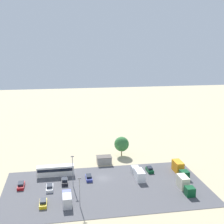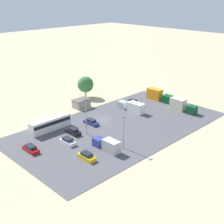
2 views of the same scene
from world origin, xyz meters
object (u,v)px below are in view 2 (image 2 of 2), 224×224
object	(u,v)px
parked_car_1	(133,102)
parked_car_3	(31,149)
parked_car_0	(87,156)
parked_truck_0	(132,107)
shed_building	(81,103)
parked_truck_3	(158,95)
parked_car_5	(73,132)
bus	(50,124)
parked_truck_2	(108,145)
parked_truck_1	(182,106)
parked_car_2	(68,141)
parked_car_4	(91,122)

from	to	relation	value
parked_car_1	parked_car_3	distance (m)	40.29
parked_car_0	parked_truck_0	bearing A→B (deg)	23.48
shed_building	parked_truck_3	size ratio (longest dim) A/B	0.55
parked_car_5	parked_truck_3	world-z (taller)	parked_truck_3
shed_building	bus	xyz separation A→B (m)	(16.56, 7.54, 0.52)
shed_building	parked_truck_2	bearing A→B (deg)	62.49
parked_car_1	parked_truck_1	xyz separation A→B (m)	(-6.12, 14.22, 0.96)
parked_car_5	parked_truck_1	size ratio (longest dim) A/B	0.49
bus	parked_car_3	size ratio (longest dim) A/B	2.47
parked_car_3	parked_car_2	bearing A→B (deg)	-19.59
parked_truck_0	parked_truck_3	bearing A→B (deg)	3.71
parked_car_4	parked_car_5	world-z (taller)	parked_car_5
shed_building	parked_car_3	distance (m)	29.98
parked_car_0	parked_truck_0	size ratio (longest dim) A/B	0.47
parked_car_3	bus	bearing A→B (deg)	34.04
bus	parked_truck_1	xyz separation A→B (m)	(-36.28, 16.15, -0.14)
parked_truck_2	bus	bearing A→B (deg)	99.35
parked_car_5	parked_truck_2	world-z (taller)	parked_truck_2
parked_car_1	parked_car_4	world-z (taller)	parked_car_1
parked_car_0	parked_truck_0	world-z (taller)	parked_truck_0
parked_car_2	parked_truck_2	bearing A→B (deg)	117.70
parked_car_4	shed_building	bearing A→B (deg)	-118.20
parked_car_4	parked_truck_3	world-z (taller)	parked_truck_3
parked_car_0	parked_truck_2	xyz separation A→B (m)	(-6.10, 0.18, 0.63)
parked_car_4	parked_truck_1	size ratio (longest dim) A/B	0.55
shed_building	parked_car_5	world-z (taller)	shed_building
parked_car_4	parked_truck_3	xyz separation A→B (m)	(-29.11, 0.45, 1.02)
parked_car_0	parked_car_2	bearing A→B (deg)	80.53
bus	parked_car_1	size ratio (longest dim) A/B	2.85
parked_car_2	parked_truck_2	world-z (taller)	parked_truck_2
parked_car_1	parked_car_5	world-z (taller)	parked_car_5
bus	parked_truck_0	xyz separation A→B (m)	(-25.33, 5.92, -0.39)
parked_truck_0	parked_truck_2	bearing A→B (deg)	-150.68
parked_truck_2	parked_car_5	bearing A→B (deg)	91.72
parked_truck_2	parked_truck_3	world-z (taller)	parked_truck_3
parked_truck_3	parked_truck_2	bearing A→B (deg)	20.37
parked_truck_3	bus	bearing A→B (deg)	-7.30
shed_building	parked_car_4	xyz separation A→B (m)	(6.50, 12.12, -0.66)
parked_truck_2	parked_truck_3	xyz separation A→B (m)	(-36.14, -13.42, 0.33)
parked_truck_0	parked_truck_3	distance (m)	13.88
parked_car_1	parked_truck_0	xyz separation A→B (m)	(4.84, 3.99, 0.72)
parked_car_2	parked_car_5	xyz separation A→B (m)	(-4.29, -3.34, 0.04)
parked_car_1	parked_car_2	world-z (taller)	parked_car_1
parked_car_1	parked_truck_2	xyz separation A→B (m)	(27.13, 16.51, 0.63)
parked_car_5	parked_car_3	bearing A→B (deg)	1.89
parked_car_0	parked_car_3	distance (m)	13.44
parked_truck_2	parked_truck_3	distance (m)	38.55
parked_car_1	parked_car_2	distance (m)	32.69
parked_car_3	parked_car_4	size ratio (longest dim) A/B	1.00
shed_building	parked_car_1	bearing A→B (deg)	145.14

